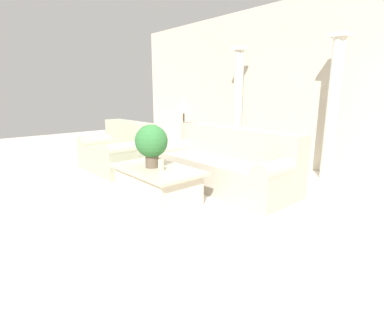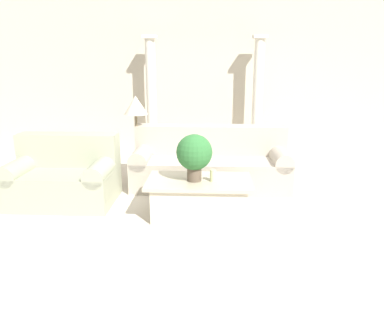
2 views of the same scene
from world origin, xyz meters
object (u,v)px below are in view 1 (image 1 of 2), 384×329
object	(u,v)px
potted_plant	(152,142)
floor_lamp	(184,109)
coffee_table	(157,184)
loveseat	(119,151)
sofa_long	(225,163)

from	to	relation	value
potted_plant	floor_lamp	world-z (taller)	floor_lamp
coffee_table	floor_lamp	distance (m)	1.93
loveseat	sofa_long	bearing A→B (deg)	21.39
coffee_table	floor_lamp	xyz separation A→B (m)	(-1.04, 1.34, 0.93)
sofa_long	coffee_table	world-z (taller)	sofa_long
coffee_table	sofa_long	bearing A→B (deg)	83.64
sofa_long	loveseat	distance (m)	2.19
coffee_table	floor_lamp	bearing A→B (deg)	127.87
potted_plant	floor_lamp	xyz separation A→B (m)	(-0.98, 1.37, 0.36)
loveseat	potted_plant	world-z (taller)	potted_plant
coffee_table	potted_plant	distance (m)	0.58
floor_lamp	loveseat	bearing A→B (deg)	-133.53
loveseat	coffee_table	distance (m)	1.96
loveseat	coffee_table	bearing A→B (deg)	-12.57
sofa_long	potted_plant	distance (m)	1.35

